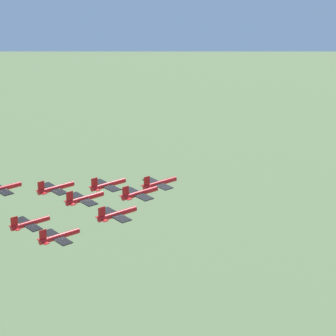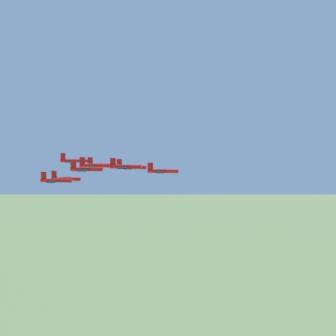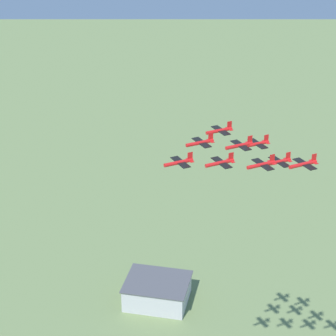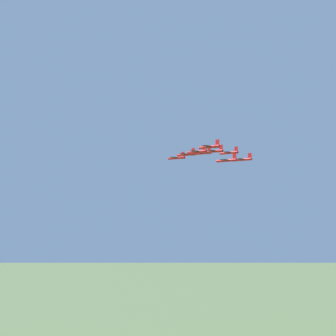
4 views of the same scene
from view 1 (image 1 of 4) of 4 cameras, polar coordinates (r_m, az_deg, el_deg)
jet_0 at (r=186.49m, az=-0.68°, el=-1.11°), size 8.53×8.41×3.15m
jet_1 at (r=185.29m, az=-4.40°, el=-1.22°), size 8.53×8.41×3.15m
jet_2 at (r=175.33m, az=-2.13°, el=-1.84°), size 8.53×8.41×3.15m
jet_3 at (r=185.05m, az=-8.14°, el=-1.45°), size 8.53×8.41×3.15m
jet_4 at (r=174.78m, az=-6.08°, el=-2.20°), size 8.53×8.41×3.15m
jet_5 at (r=165.15m, az=-3.77°, el=-3.33°), size 8.53×8.41×3.15m
jet_6 at (r=185.33m, az=-11.89°, el=-1.46°), size 8.53×8.41×3.15m
jet_7 at (r=176.89m, az=-9.95°, el=-3.94°), size 8.53×8.41×3.15m
jet_8 at (r=166.56m, az=-7.90°, el=-4.90°), size 8.53×8.41×3.15m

